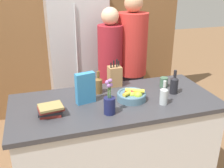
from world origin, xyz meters
name	(u,v)px	position (x,y,z in m)	size (l,w,h in m)	color
kitchen_island	(115,143)	(0.00, 0.00, 0.47)	(1.85, 0.83, 0.93)	silver
back_wall_wood	(78,26)	(0.00, 1.72, 1.30)	(3.05, 0.12, 2.60)	brown
refrigerator	(77,53)	(-0.10, 1.36, 1.01)	(0.73, 0.62, 2.02)	#B7B7BC
fruit_bowl	(132,95)	(0.14, -0.03, 0.97)	(0.26, 0.26, 0.11)	slate
knife_block	(115,76)	(0.10, 0.33, 1.03)	(0.13, 0.11, 0.28)	#A87A4C
flower_vase	(110,103)	(-0.12, -0.21, 1.02)	(0.10, 0.10, 0.31)	#191E4C
cereal_box	(85,88)	(-0.26, 0.04, 1.07)	(0.18, 0.09, 0.28)	teal
coffee_mug	(164,82)	(0.56, 0.16, 0.98)	(0.09, 0.10, 0.10)	#42664C
book_stack	(51,110)	(-0.58, -0.10, 0.98)	(0.21, 0.17, 0.09)	maroon
bottle_oil	(164,95)	(0.38, -0.19, 1.01)	(0.07, 0.07, 0.22)	#B2BCC1
bottle_vinegar	(98,85)	(-0.10, 0.20, 1.01)	(0.07, 0.07, 0.22)	brown
bottle_wine	(174,84)	(0.58, -0.01, 1.02)	(0.07, 0.07, 0.23)	black
person_at_sink	(110,70)	(0.18, 0.76, 0.95)	(0.28, 0.28, 1.66)	#383842
person_in_blue	(132,61)	(0.46, 0.79, 1.01)	(0.35, 0.35, 1.79)	#383842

